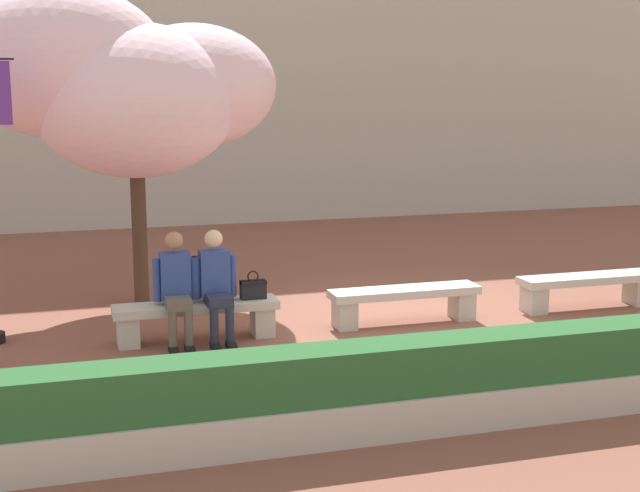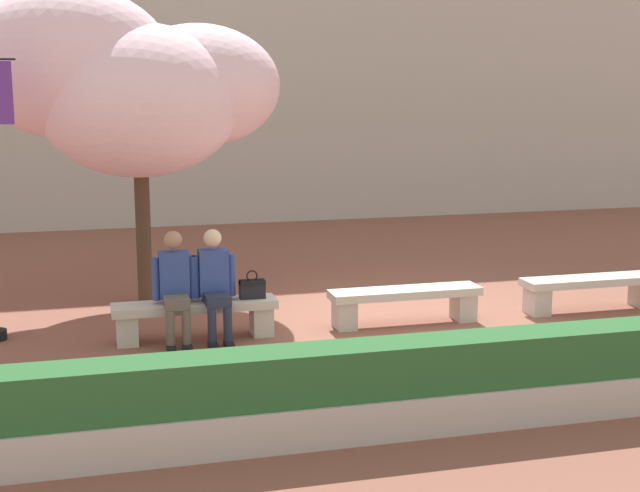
{
  "view_description": "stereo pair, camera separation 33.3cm",
  "coord_description": "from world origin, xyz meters",
  "px_view_note": "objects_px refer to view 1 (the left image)",
  "views": [
    {
      "loc": [
        -4.09,
        -10.01,
        2.98
      ],
      "look_at": [
        -1.04,
        0.2,
        1.0
      ],
      "focal_mm": 50.0,
      "sensor_mm": 36.0,
      "label": 1
    },
    {
      "loc": [
        -3.77,
        -10.1,
        2.98
      ],
      "look_at": [
        -1.04,
        0.2,
        1.0
      ],
      "focal_mm": 50.0,
      "sensor_mm": 36.0,
      "label": 2
    }
  ],
  "objects_px": {
    "handbag": "(253,288)",
    "cherry_tree_main": "(128,85)",
    "stone_bench_near_west": "(405,299)",
    "stone_bench_center": "(587,286)",
    "stone_bench_west_end": "(196,315)",
    "person_seated_right": "(216,282)",
    "person_seated_left": "(176,284)"
  },
  "relations": [
    {
      "from": "person_seated_right",
      "to": "handbag",
      "type": "relative_size",
      "value": 3.81
    },
    {
      "from": "stone_bench_west_end",
      "to": "cherry_tree_main",
      "type": "height_order",
      "value": "cherry_tree_main"
    },
    {
      "from": "stone_bench_near_west",
      "to": "handbag",
      "type": "height_order",
      "value": "handbag"
    },
    {
      "from": "stone_bench_near_west",
      "to": "cherry_tree_main",
      "type": "relative_size",
      "value": 0.46
    },
    {
      "from": "stone_bench_near_west",
      "to": "cherry_tree_main",
      "type": "height_order",
      "value": "cherry_tree_main"
    },
    {
      "from": "stone_bench_near_west",
      "to": "cherry_tree_main",
      "type": "bearing_deg",
      "value": 146.04
    },
    {
      "from": "person_seated_right",
      "to": "handbag",
      "type": "height_order",
      "value": "person_seated_right"
    },
    {
      "from": "stone_bench_near_west",
      "to": "handbag",
      "type": "distance_m",
      "value": 1.94
    },
    {
      "from": "handbag",
      "to": "person_seated_left",
      "type": "bearing_deg",
      "value": -176.91
    },
    {
      "from": "stone_bench_west_end",
      "to": "person_seated_right",
      "type": "relative_size",
      "value": 1.48
    },
    {
      "from": "person_seated_right",
      "to": "stone_bench_near_west",
      "type": "bearing_deg",
      "value": 1.29
    },
    {
      "from": "stone_bench_west_end",
      "to": "handbag",
      "type": "distance_m",
      "value": 0.73
    },
    {
      "from": "stone_bench_near_west",
      "to": "stone_bench_west_end",
      "type": "bearing_deg",
      "value": 180.0
    },
    {
      "from": "stone_bench_west_end",
      "to": "stone_bench_near_west",
      "type": "distance_m",
      "value": 2.6
    },
    {
      "from": "stone_bench_west_end",
      "to": "handbag",
      "type": "height_order",
      "value": "handbag"
    },
    {
      "from": "stone_bench_center",
      "to": "person_seated_left",
      "type": "height_order",
      "value": "person_seated_left"
    },
    {
      "from": "stone_bench_center",
      "to": "cherry_tree_main",
      "type": "bearing_deg",
      "value": 159.85
    },
    {
      "from": "stone_bench_near_west",
      "to": "stone_bench_center",
      "type": "distance_m",
      "value": 2.6
    },
    {
      "from": "stone_bench_west_end",
      "to": "stone_bench_center",
      "type": "relative_size",
      "value": 1.0
    },
    {
      "from": "handbag",
      "to": "cherry_tree_main",
      "type": "distance_m",
      "value": 3.37
    },
    {
      "from": "stone_bench_center",
      "to": "handbag",
      "type": "distance_m",
      "value": 4.53
    },
    {
      "from": "stone_bench_near_west",
      "to": "handbag",
      "type": "xyz_separation_m",
      "value": [
        -1.92,
        -0.0,
        0.27
      ]
    },
    {
      "from": "stone_bench_west_end",
      "to": "person_seated_left",
      "type": "bearing_deg",
      "value": -166.83
    },
    {
      "from": "stone_bench_near_west",
      "to": "cherry_tree_main",
      "type": "distance_m",
      "value": 4.58
    },
    {
      "from": "person_seated_right",
      "to": "stone_bench_center",
      "type": "bearing_deg",
      "value": 0.62
    },
    {
      "from": "cherry_tree_main",
      "to": "stone_bench_near_west",
      "type": "bearing_deg",
      "value": -33.96
    },
    {
      "from": "stone_bench_near_west",
      "to": "person_seated_left",
      "type": "bearing_deg",
      "value": -178.92
    },
    {
      "from": "stone_bench_west_end",
      "to": "person_seated_right",
      "type": "height_order",
      "value": "person_seated_right"
    },
    {
      "from": "person_seated_left",
      "to": "cherry_tree_main",
      "type": "height_order",
      "value": "cherry_tree_main"
    },
    {
      "from": "handbag",
      "to": "cherry_tree_main",
      "type": "relative_size",
      "value": 0.08
    },
    {
      "from": "handbag",
      "to": "person_seated_right",
      "type": "bearing_deg",
      "value": -173.77
    },
    {
      "from": "person_seated_left",
      "to": "stone_bench_west_end",
      "type": "bearing_deg",
      "value": 13.17
    }
  ]
}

